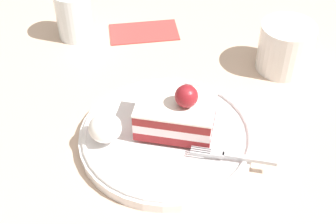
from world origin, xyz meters
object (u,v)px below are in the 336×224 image
at_px(whipped_cream_dollop, 105,130).
at_px(drink_glass_near, 74,17).
at_px(dessert_plate, 168,134).
at_px(folded_napkin, 143,32).
at_px(fork, 230,156).
at_px(drink_glass_far, 285,48).
at_px(cake_slice, 177,113).

bearing_deg(whipped_cream_dollop, drink_glass_near, -172.50).
xyz_separation_m(dessert_plate, folded_napkin, (-0.25, -0.00, -0.01)).
bearing_deg(fork, folded_napkin, -167.41).
xyz_separation_m(dessert_plate, whipped_cream_dollop, (0.01, -0.08, 0.03)).
xyz_separation_m(whipped_cream_dollop, drink_glass_far, (-0.13, 0.27, -0.00)).
relative_size(drink_glass_near, folded_napkin, 0.69).
xyz_separation_m(cake_slice, drink_glass_near, (-0.26, -0.12, -0.01)).
xyz_separation_m(dessert_plate, drink_glass_near, (-0.26, -0.11, 0.03)).
xyz_separation_m(cake_slice, fork, (0.06, 0.05, -0.02)).
relative_size(dessert_plate, whipped_cream_dollop, 5.47).
relative_size(fork, folded_napkin, 0.87).
bearing_deg(dessert_plate, folded_napkin, -179.30).
xyz_separation_m(cake_slice, drink_glass_far, (-0.12, 0.18, -0.01)).
height_order(whipped_cream_dollop, drink_glass_far, drink_glass_far).
distance_m(dessert_plate, whipped_cream_dollop, 0.08).
relative_size(dessert_plate, cake_slice, 1.97).
height_order(dessert_plate, drink_glass_near, drink_glass_near).
distance_m(dessert_plate, cake_slice, 0.03).
bearing_deg(cake_slice, drink_glass_near, -154.04).
bearing_deg(dessert_plate, drink_glass_far, 122.71).
bearing_deg(folded_napkin, fork, 12.59).
height_order(cake_slice, whipped_cream_dollop, cake_slice).
height_order(dessert_plate, fork, fork).
height_order(fork, folded_napkin, fork).
xyz_separation_m(cake_slice, folded_napkin, (-0.25, -0.01, -0.04)).
relative_size(dessert_plate, folded_napkin, 1.97).
distance_m(cake_slice, whipped_cream_dollop, 0.09).
relative_size(dessert_plate, fork, 2.26).
relative_size(whipped_cream_dollop, folded_napkin, 0.36).
distance_m(drink_glass_near, drink_glass_far, 0.34).
distance_m(cake_slice, folded_napkin, 0.25).
distance_m(whipped_cream_dollop, folded_napkin, 0.27).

